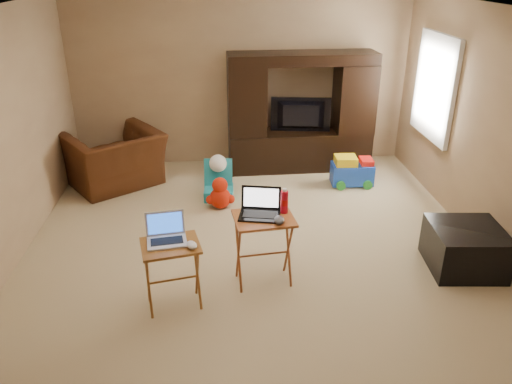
{
  "coord_description": "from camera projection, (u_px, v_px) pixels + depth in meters",
  "views": [
    {
      "loc": [
        -0.35,
        -4.68,
        2.89
      ],
      "look_at": [
        0.0,
        -0.2,
        0.8
      ],
      "focal_mm": 35.0,
      "sensor_mm": 36.0,
      "label": 1
    }
  ],
  "objects": [
    {
      "name": "floor",
      "position": [
        255.0,
        250.0,
        5.47
      ],
      "size": [
        5.5,
        5.5,
        0.0
      ],
      "primitive_type": "plane",
      "color": "#C5B388",
      "rests_on": "ground"
    },
    {
      "name": "ceiling",
      "position": [
        254.0,
        9.0,
        4.42
      ],
      "size": [
        5.5,
        5.5,
        0.0
      ],
      "primitive_type": "plane",
      "rotation": [
        3.14,
        0.0,
        0.0
      ],
      "color": "silver",
      "rests_on": "ground"
    },
    {
      "name": "wall_back",
      "position": [
        241.0,
        81.0,
        7.43
      ],
      "size": [
        5.0,
        0.0,
        5.0
      ],
      "primitive_type": "plane",
      "rotation": [
        1.57,
        0.0,
        0.0
      ],
      "color": "tan",
      "rests_on": "ground"
    },
    {
      "name": "wall_front",
      "position": [
        296.0,
        327.0,
        2.46
      ],
      "size": [
        5.0,
        0.0,
        5.0
      ],
      "primitive_type": "plane",
      "rotation": [
        -1.57,
        0.0,
        0.0
      ],
      "color": "tan",
      "rests_on": "ground"
    },
    {
      "name": "wall_right",
      "position": [
        497.0,
        136.0,
        5.12
      ],
      "size": [
        0.0,
        5.5,
        5.5
      ],
      "primitive_type": "plane",
      "rotation": [
        1.57,
        0.0,
        -1.57
      ],
      "color": "tan",
      "rests_on": "ground"
    },
    {
      "name": "window_pane",
      "position": [
        436.0,
        87.0,
        6.46
      ],
      "size": [
        0.0,
        1.2,
        1.2
      ],
      "primitive_type": "plane",
      "rotation": [
        1.57,
        0.0,
        -1.57
      ],
      "color": "white",
      "rests_on": "ground"
    },
    {
      "name": "window_frame",
      "position": [
        435.0,
        87.0,
        6.46
      ],
      "size": [
        0.06,
        1.14,
        1.34
      ],
      "primitive_type": "cube",
      "color": "white",
      "rests_on": "ground"
    },
    {
      "name": "entertainment_center",
      "position": [
        300.0,
        113.0,
        7.3
      ],
      "size": [
        2.12,
        0.59,
        1.73
      ],
      "primitive_type": "cube",
      "rotation": [
        0.0,
        0.0,
        0.03
      ],
      "color": "black",
      "rests_on": "floor"
    },
    {
      "name": "television",
      "position": [
        301.0,
        116.0,
        7.27
      ],
      "size": [
        0.88,
        0.23,
        0.5
      ],
      "primitive_type": "imported",
      "rotation": [
        0.0,
        0.0,
        3.01
      ],
      "color": "black",
      "rests_on": "entertainment_center"
    },
    {
      "name": "recliner",
      "position": [
        115.0,
        159.0,
        6.91
      ],
      "size": [
        1.56,
        1.52,
        0.77
      ],
      "primitive_type": "imported",
      "rotation": [
        0.0,
        0.0,
        3.75
      ],
      "color": "#48210F",
      "rests_on": "floor"
    },
    {
      "name": "child_rocker",
      "position": [
        218.0,
        180.0,
        6.58
      ],
      "size": [
        0.4,
        0.45,
        0.5
      ],
      "primitive_type": null,
      "rotation": [
        0.0,
        0.0,
        -0.07
      ],
      "color": "teal",
      "rests_on": "floor"
    },
    {
      "name": "plush_toy",
      "position": [
        220.0,
        193.0,
        6.33
      ],
      "size": [
        0.38,
        0.32,
        0.42
      ],
      "primitive_type": null,
      "color": "red",
      "rests_on": "floor"
    },
    {
      "name": "push_toy",
      "position": [
        352.0,
        170.0,
        6.98
      ],
      "size": [
        0.6,
        0.44,
        0.44
      ],
      "primitive_type": null,
      "rotation": [
        0.0,
        0.0,
        -0.04
      ],
      "color": "blue",
      "rests_on": "floor"
    },
    {
      "name": "ottoman",
      "position": [
        465.0,
        248.0,
        5.09
      ],
      "size": [
        0.76,
        0.76,
        0.45
      ],
      "primitive_type": "cube",
      "rotation": [
        0.0,
        0.0,
        -0.08
      ],
      "color": "black",
      "rests_on": "floor"
    },
    {
      "name": "tray_table_left",
      "position": [
        173.0,
        276.0,
        4.47
      ],
      "size": [
        0.57,
        0.5,
        0.65
      ],
      "primitive_type": "cube",
      "rotation": [
        0.0,
        0.0,
        0.21
      ],
      "color": "#955C24",
      "rests_on": "floor"
    },
    {
      "name": "tray_table_right",
      "position": [
        264.0,
        250.0,
        4.8
      ],
      "size": [
        0.6,
        0.51,
        0.72
      ],
      "primitive_type": "cube",
      "rotation": [
        0.0,
        0.0,
        0.12
      ],
      "color": "#A05126",
      "rests_on": "floor"
    },
    {
      "name": "laptop_left",
      "position": [
        166.0,
        231.0,
        4.3
      ],
      "size": [
        0.38,
        0.33,
        0.24
      ],
      "primitive_type": "cube",
      "rotation": [
        0.0,
        0.0,
        0.14
      ],
      "color": "#B5B4B9",
      "rests_on": "tray_table_left"
    },
    {
      "name": "laptop_right",
      "position": [
        259.0,
        205.0,
        4.61
      ],
      "size": [
        0.43,
        0.37,
        0.24
      ],
      "primitive_type": "cube",
      "rotation": [
        0.0,
        0.0,
        -0.19
      ],
      "color": "black",
      "rests_on": "tray_table_right"
    },
    {
      "name": "mouse_left",
      "position": [
        192.0,
        245.0,
        4.27
      ],
      "size": [
        0.13,
        0.15,
        0.05
      ],
      "primitive_type": "ellipsoid",
      "rotation": [
        0.0,
        0.0,
        0.4
      ],
      "color": "silver",
      "rests_on": "tray_table_left"
    },
    {
      "name": "mouse_right",
      "position": [
        279.0,
        220.0,
        4.53
      ],
      "size": [
        0.11,
        0.15,
        0.06
      ],
      "primitive_type": "ellipsoid",
      "rotation": [
        0.0,
        0.0,
        -0.09
      ],
      "color": "#3E3E43",
      "rests_on": "tray_table_right"
    },
    {
      "name": "water_bottle",
      "position": [
        284.0,
        202.0,
        4.69
      ],
      "size": [
        0.07,
        0.07,
        0.22
      ],
      "primitive_type": "cylinder",
      "color": "red",
      "rests_on": "tray_table_right"
    }
  ]
}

